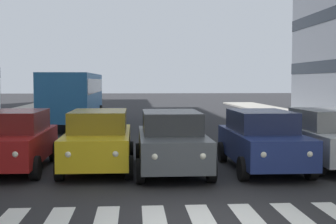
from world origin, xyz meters
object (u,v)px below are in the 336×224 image
Objects in this scene: car_1 at (328,137)px; car_5 at (14,140)px; car_2 at (262,140)px; bus_behind_traffic at (74,93)px; car_4 at (99,139)px; car_3 at (171,141)px.

car_5 is at bearing -0.37° from car_1.
car_2 and car_5 have the same top height.
car_2 is 16.21m from bus_behind_traffic.
car_1 and car_4 have the same top height.
car_3 is at bearing 2.52° from car_2.
car_4 is 14.36m from bus_behind_traffic.
car_5 is at bearing -3.95° from car_2.
car_1 is 1.00× the size of car_4.
car_4 is 0.42× the size of bus_behind_traffic.
car_3 is at bearing 107.23° from bus_behind_traffic.
car_1 and car_3 have the same top height.
car_1 is at bearing -173.46° from car_3.
car_1 is at bearing 179.63° from car_5.
car_2 is at bearing 176.05° from car_5.
car_3 is 15.34m from bus_behind_traffic.
car_5 is at bearing 90.00° from bus_behind_traffic.
car_5 is (4.53, -0.61, 0.00)m from car_3.
car_5 is at bearing -7.71° from car_3.
car_3 is 1.00× the size of car_5.
car_2 is 2.66m from car_3.
car_1 and car_5 have the same top height.
bus_behind_traffic is at bearing -72.77° from car_3.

